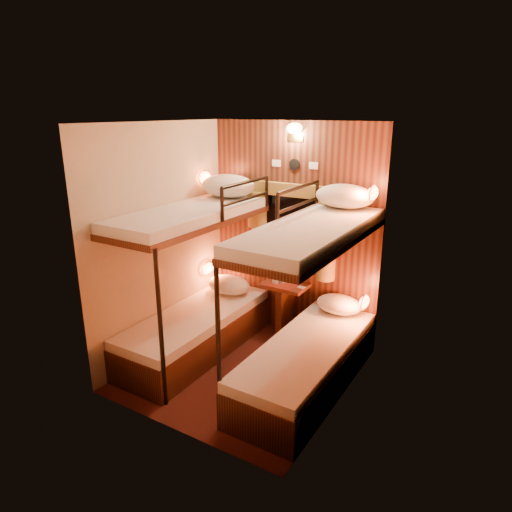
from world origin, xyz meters
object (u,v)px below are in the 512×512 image
Objects in this scene: table at (284,303)px; bottle_right at (282,275)px; bunk_left at (196,303)px; bunk_right at (308,333)px; bottle_left at (276,274)px.

table is 2.88× the size of bottle_right.
bunk_left is 1.00× the size of bunk_right.
bunk_right is at bearing -48.95° from bottle_right.
bunk_right is at bearing -50.33° from table.
table is 0.36m from bottle_left.
bunk_left is 8.36× the size of bottle_right.
table is 2.50× the size of bottle_left.
bottle_right is (0.06, 0.05, -0.01)m from bottle_left.
bunk_right reaches higher than bottle_right.
bunk_left reaches higher than bottle_right.
table is at bearing 129.67° from bunk_right.
bunk_right reaches higher than bottle_left.
bunk_left is at bearing -126.83° from bottle_left.
bottle_left is at bearing -138.61° from bottle_right.
bottle_left is 1.15× the size of bottle_right.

